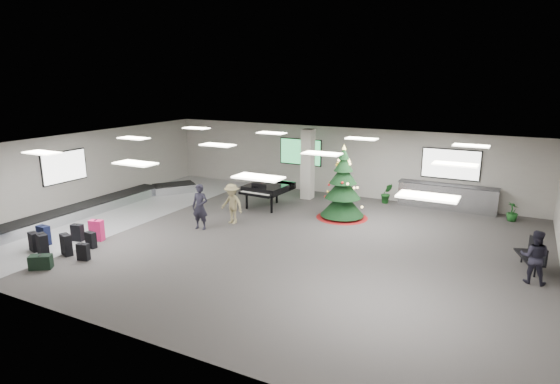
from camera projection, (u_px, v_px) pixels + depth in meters
The scene contains 21 objects.
ground at pixel (267, 237), 16.44m from camera, with size 18.00×18.00×0.00m, color #3D3A38.
room_envelope at pixel (267, 168), 16.62m from camera, with size 18.02×14.02×3.21m.
baggage_carousel at pixel (105, 204), 19.84m from camera, with size 2.28×9.71×0.43m.
service_counter at pixel (447, 197), 19.77m from camera, with size 4.05×0.65×1.08m.
suitcase_0 at pixel (34, 242), 15.10m from camera, with size 0.45×0.33×0.64m.
suitcase_1 at pixel (66, 245), 14.77m from camera, with size 0.49×0.36×0.71m.
pink_suitcase at pixel (97, 230), 16.07m from camera, with size 0.51×0.37×0.74m.
suitcase_3 at pixel (91, 240), 15.41m from camera, with size 0.37×0.23×0.56m.
navy_suitcase at pixel (44, 235), 15.66m from camera, with size 0.44×0.27×0.68m.
suitcase_5 at pixel (43, 244), 14.77m from camera, with size 0.52×0.40×0.71m.
green_duffel at pixel (41, 262), 13.75m from camera, with size 0.69×0.61×0.43m.
suitcase_7 at pixel (83, 252), 14.38m from camera, with size 0.40×0.28×0.55m.
suitcase_8 at pixel (78, 233), 16.04m from camera, with size 0.44×0.31×0.60m.
christmas_tree at pixel (343, 193), 18.50m from camera, with size 2.07×2.07×2.95m.
grand_piano at pixel (267, 188), 20.02m from camera, with size 1.70×2.12×1.17m.
bench at pixel (533, 255), 13.58m from camera, with size 0.87×1.43×0.86m.
traveler_a at pixel (200, 207), 17.15m from camera, with size 0.62×0.41×1.70m, color black.
traveler_b at pixel (232, 204), 17.84m from camera, with size 1.01×0.58×1.56m, color #96885D.
traveler_bench at pixel (534, 257), 12.69m from camera, with size 0.73×0.57×1.51m, color black.
potted_plant_left at pixel (387, 193), 20.74m from camera, with size 0.50×0.40×0.90m, color #14401A.
potted_plant_right at pixel (512, 212), 18.21m from camera, with size 0.42×0.42×0.76m, color #14401A.
Camera 1 is at (7.60, -13.58, 5.55)m, focal length 30.00 mm.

